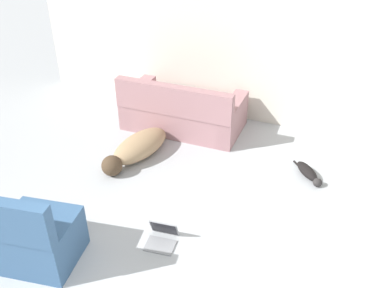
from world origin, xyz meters
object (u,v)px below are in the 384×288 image
Objects in this scene: couch at (183,112)px; cat at (309,173)px; dog at (137,148)px; side_chair at (38,238)px; laptop_open at (162,235)px.

couch is 3.47× the size of cat.
dog is at bearing 74.82° from couch.
side_chair is (-2.16, -2.41, 0.25)m from cat.
side_chair reaches higher than dog.
couch is at bearing 178.64° from dog.
couch is at bearing 101.14° from laptop_open.
cat is 3.24m from side_chair.
couch is at bearing -103.89° from side_chair.
side_chair is at bearing -83.24° from cat.
laptop_open is at bearing -76.48° from cat.
dog is 1.61m from laptop_open.
cat is at bearing -141.78° from side_chair.
dog is 4.07× the size of laptop_open.
couch is 2.94m from side_chair.
cat is 0.54× the size of side_chair.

